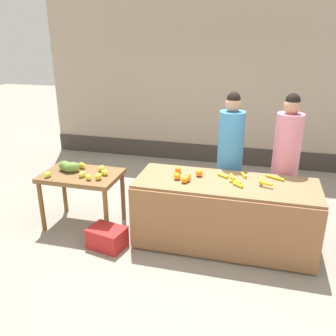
# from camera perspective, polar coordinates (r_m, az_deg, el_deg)

# --- Properties ---
(ground_plane) EXTENTS (24.00, 24.00, 0.00)m
(ground_plane) POSITION_cam_1_polar(r_m,az_deg,el_deg) (4.79, 3.43, -11.07)
(ground_plane) COLOR gray
(market_wall_back) EXTENTS (7.18, 0.23, 3.59)m
(market_wall_back) POSITION_cam_1_polar(r_m,az_deg,el_deg) (7.17, 8.80, 14.54)
(market_wall_back) COLOR tan
(market_wall_back) RESTS_ON ground
(fruit_stall_counter) EXTENTS (2.18, 0.83, 0.85)m
(fruit_stall_counter) POSITION_cam_1_polar(r_m,az_deg,el_deg) (4.52, 8.91, -7.22)
(fruit_stall_counter) COLOR olive
(fruit_stall_counter) RESTS_ON ground
(side_table_wooden) EXTENTS (1.03, 0.68, 0.76)m
(side_table_wooden) POSITION_cam_1_polar(r_m,az_deg,el_deg) (4.95, -13.57, -1.97)
(side_table_wooden) COLOR brown
(side_table_wooden) RESTS_ON ground
(banana_bunch_pile) EXTENTS (0.81, 0.47, 0.07)m
(banana_bunch_pile) POSITION_cam_1_polar(r_m,az_deg,el_deg) (4.41, 12.78, -1.72)
(banana_bunch_pile) COLOR gold
(banana_bunch_pile) RESTS_ON fruit_stall_counter
(orange_pile) EXTENTS (0.36, 0.37, 0.09)m
(orange_pile) POSITION_cam_1_polar(r_m,az_deg,el_deg) (4.38, 2.88, -1.19)
(orange_pile) COLOR orange
(orange_pile) RESTS_ON fruit_stall_counter
(mango_papaya_pile) EXTENTS (0.79, 0.50, 0.14)m
(mango_papaya_pile) POSITION_cam_1_polar(r_m,az_deg,el_deg) (4.94, -14.64, -0.08)
(mango_papaya_pile) COLOR yellow
(mango_papaya_pile) RESTS_ON side_table_wooden
(vendor_woman_blue_shirt) EXTENTS (0.34, 0.34, 1.82)m
(vendor_woman_blue_shirt) POSITION_cam_1_polar(r_m,az_deg,el_deg) (4.93, 9.78, 1.46)
(vendor_woman_blue_shirt) COLOR #33333D
(vendor_woman_blue_shirt) RESTS_ON ground
(vendor_woman_pink_shirt) EXTENTS (0.34, 0.34, 1.84)m
(vendor_woman_pink_shirt) POSITION_cam_1_polar(r_m,az_deg,el_deg) (4.90, 18.12, 0.68)
(vendor_woman_pink_shirt) COLOR #33333D
(vendor_woman_pink_shirt) RESTS_ON ground
(produce_crate) EXTENTS (0.50, 0.41, 0.26)m
(produce_crate) POSITION_cam_1_polar(r_m,az_deg,el_deg) (4.61, -9.66, -10.86)
(produce_crate) COLOR red
(produce_crate) RESTS_ON ground
(produce_sack) EXTENTS (0.36, 0.41, 0.48)m
(produce_sack) POSITION_cam_1_polar(r_m,az_deg,el_deg) (5.35, -2.88, -4.48)
(produce_sack) COLOR tan
(produce_sack) RESTS_ON ground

